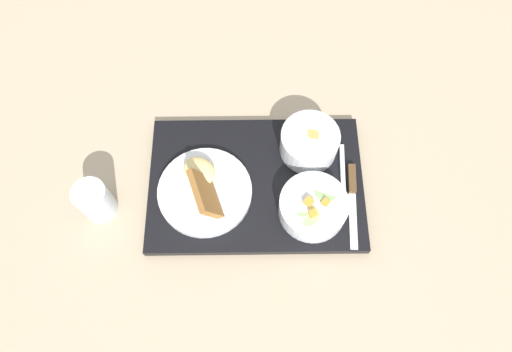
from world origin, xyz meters
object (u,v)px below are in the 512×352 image
(knife, at_px, (352,190))
(glass_water, at_px, (96,202))
(spoon, at_px, (343,191))
(bowl_salad, at_px, (313,206))
(plate_main, at_px, (205,189))
(bowl_soup, at_px, (309,141))

(knife, xyz_separation_m, glass_water, (0.51, 0.06, 0.01))
(knife, relative_size, spoon, 1.11)
(bowl_salad, relative_size, glass_water, 1.50)
(bowl_salad, bearing_deg, plate_main, -7.94)
(spoon, relative_size, glass_water, 1.77)
(bowl_salad, distance_m, knife, 0.10)
(plate_main, xyz_separation_m, knife, (-0.30, -0.02, -0.01))
(spoon, xyz_separation_m, glass_water, (0.49, 0.05, 0.02))
(bowl_soup, relative_size, glass_water, 1.35)
(spoon, bearing_deg, bowl_salad, -55.82)
(bowl_soup, bearing_deg, bowl_salad, 93.51)
(knife, bearing_deg, spoon, -83.45)
(glass_water, bearing_deg, spoon, -173.77)
(knife, bearing_deg, glass_water, -84.00)
(bowl_soup, xyz_separation_m, glass_water, (0.42, 0.15, -0.01))
(plate_main, height_order, glass_water, plate_main)
(spoon, bearing_deg, glass_water, -84.39)
(bowl_soup, bearing_deg, spoon, 127.30)
(bowl_salad, height_order, spoon, bowl_salad)
(knife, bearing_deg, bowl_soup, -136.00)
(glass_water, bearing_deg, bowl_soup, -160.51)
(plate_main, bearing_deg, bowl_salad, 172.06)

